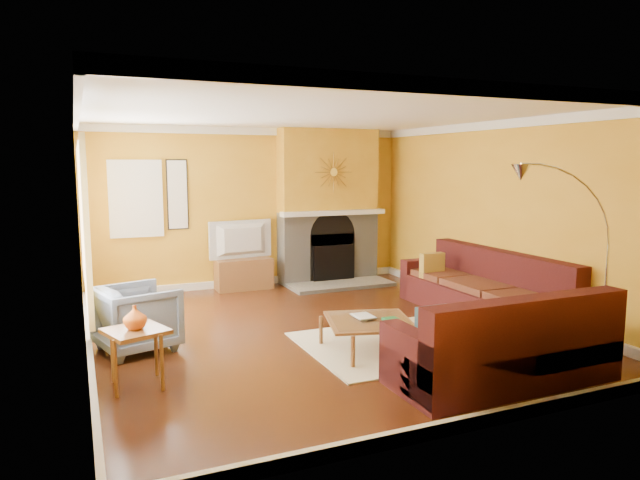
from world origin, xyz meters
name	(u,v)px	position (x,y,z in m)	size (l,w,h in m)	color
floor	(321,331)	(0.00, 0.00, -0.01)	(5.50, 6.00, 0.02)	#542811
ceiling	(321,113)	(0.00, 0.00, 2.71)	(5.50, 6.00, 0.02)	white
wall_back	(251,208)	(0.00, 3.01, 1.35)	(5.50, 0.02, 2.70)	gold
wall_front	(478,263)	(0.00, -3.01, 1.35)	(5.50, 0.02, 2.70)	gold
wall_left	(79,236)	(-2.76, 0.00, 1.35)	(0.02, 6.00, 2.70)	gold
wall_right	(498,216)	(2.76, 0.00, 1.35)	(0.02, 6.00, 2.70)	gold
baseboard	(321,326)	(0.00, 0.00, 0.06)	(5.50, 6.00, 0.12)	white
crown_molding	(321,118)	(0.00, 0.00, 2.64)	(5.50, 6.00, 0.12)	white
window_left_near	(81,212)	(-2.72, 1.30, 1.50)	(0.06, 1.22, 1.72)	white
window_left_far	(83,227)	(-2.72, -0.60, 1.50)	(0.06, 1.22, 1.72)	white
window_back	(136,199)	(-1.90, 2.96, 1.55)	(0.82, 0.06, 1.22)	white
wall_art	(178,195)	(-1.25, 2.97, 1.60)	(0.34, 0.04, 1.14)	white
fireplace	(328,206)	(1.35, 2.80, 1.35)	(1.80, 0.40, 2.70)	gray
mantel	(334,213)	(1.35, 2.56, 1.25)	(1.92, 0.22, 0.08)	white
hearth	(341,285)	(1.35, 2.25, 0.03)	(1.80, 0.70, 0.06)	gray
sunburst	(334,172)	(1.35, 2.57, 1.95)	(0.70, 0.04, 0.70)	olive
rug	(406,342)	(0.72, -0.87, 0.01)	(2.40, 1.80, 0.02)	beige
sectional_sofa	(443,300)	(1.29, -0.78, 0.45)	(2.91, 3.84, 0.90)	#451617
coffee_table	(369,335)	(0.19, -0.95, 0.18)	(0.92, 0.92, 0.36)	white
media_console	(244,274)	(-0.23, 2.73, 0.26)	(0.94, 0.42, 0.51)	brown
tv	(243,240)	(-0.23, 2.73, 0.83)	(1.11, 0.15, 0.64)	black
subwoofer	(252,279)	(-0.08, 2.79, 0.14)	(0.27, 0.27, 0.27)	white
armchair	(137,318)	(-2.21, 0.12, 0.37)	(0.80, 0.82, 0.74)	slate
side_table	(137,358)	(-2.32, -0.99, 0.28)	(0.51, 0.51, 0.56)	brown
vase	(135,317)	(-2.32, -0.99, 0.67)	(0.22, 0.22, 0.23)	orange
book	(355,317)	(0.05, -0.85, 0.38)	(0.21, 0.28, 0.03)	white
arc_lamp	(567,268)	(1.80, -2.18, 1.04)	(1.33, 0.36, 2.09)	silver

